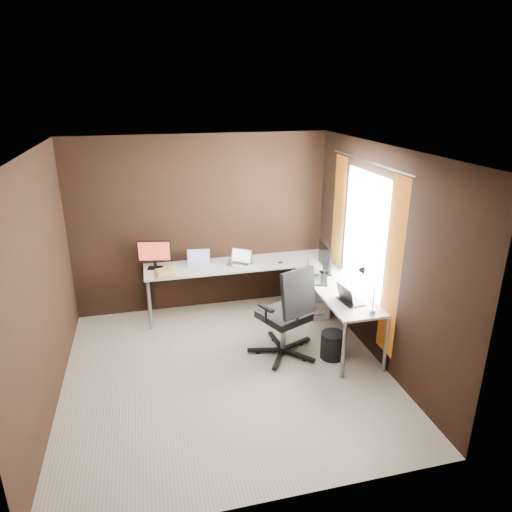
{
  "coord_description": "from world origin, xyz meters",
  "views": [
    {
      "loc": [
        -0.74,
        -4.4,
        3.07
      ],
      "look_at": [
        0.58,
        0.95,
        1.03
      ],
      "focal_mm": 32.0,
      "sensor_mm": 36.0,
      "label": 1
    }
  ],
  "objects_px": {
    "laptop_silver": "(240,261)",
    "monitor_right": "(325,257)",
    "monitor_left": "(154,253)",
    "laptop_white": "(199,262)",
    "drawer_pedestal": "(310,294)",
    "wastebasket": "(332,345)",
    "laptop_black_small": "(348,299)",
    "office_chair": "(286,329)",
    "desk_lamp": "(367,285)",
    "laptop_black_big": "(315,277)",
    "book_stack": "(166,273)"
  },
  "relations": [
    {
      "from": "laptop_silver",
      "to": "monitor_right",
      "type": "bearing_deg",
      "value": 5.68
    },
    {
      "from": "monitor_left",
      "to": "laptop_silver",
      "type": "xyz_separation_m",
      "value": [
        1.16,
        -0.15,
        -0.18
      ]
    },
    {
      "from": "monitor_left",
      "to": "laptop_silver",
      "type": "distance_m",
      "value": 1.18
    },
    {
      "from": "laptop_white",
      "to": "laptop_silver",
      "type": "relative_size",
      "value": 0.86
    },
    {
      "from": "drawer_pedestal",
      "to": "wastebasket",
      "type": "xyz_separation_m",
      "value": [
        -0.14,
        -1.15,
        -0.14
      ]
    },
    {
      "from": "laptop_black_small",
      "to": "office_chair",
      "type": "distance_m",
      "value": 0.84
    },
    {
      "from": "monitor_right",
      "to": "desk_lamp",
      "type": "height_order",
      "value": "desk_lamp"
    },
    {
      "from": "laptop_silver",
      "to": "laptop_black_big",
      "type": "distance_m",
      "value": 1.13
    },
    {
      "from": "desk_lamp",
      "to": "wastebasket",
      "type": "height_order",
      "value": "desk_lamp"
    },
    {
      "from": "laptop_black_small",
      "to": "book_stack",
      "type": "xyz_separation_m",
      "value": [
        -2.01,
        1.32,
        -0.01
      ]
    },
    {
      "from": "laptop_black_big",
      "to": "wastebasket",
      "type": "xyz_separation_m",
      "value": [
        0.0,
        -0.67,
        -0.62
      ]
    },
    {
      "from": "laptop_silver",
      "to": "book_stack",
      "type": "bearing_deg",
      "value": -135.19
    },
    {
      "from": "laptop_white",
      "to": "desk_lamp",
      "type": "relative_size",
      "value": 0.65
    },
    {
      "from": "laptop_white",
      "to": "office_chair",
      "type": "distance_m",
      "value": 1.67
    },
    {
      "from": "laptop_silver",
      "to": "laptop_black_small",
      "type": "bearing_deg",
      "value": -20.04
    },
    {
      "from": "monitor_right",
      "to": "laptop_black_small",
      "type": "distance_m",
      "value": 0.89
    },
    {
      "from": "laptop_white",
      "to": "office_chair",
      "type": "height_order",
      "value": "office_chair"
    },
    {
      "from": "monitor_right",
      "to": "laptop_white",
      "type": "bearing_deg",
      "value": 71.24
    },
    {
      "from": "laptop_black_small",
      "to": "wastebasket",
      "type": "bearing_deg",
      "value": 72.4
    },
    {
      "from": "book_stack",
      "to": "laptop_silver",
      "type": "bearing_deg",
      "value": 8.28
    },
    {
      "from": "desk_lamp",
      "to": "wastebasket",
      "type": "bearing_deg",
      "value": 112.79
    },
    {
      "from": "monitor_right",
      "to": "laptop_silver",
      "type": "relative_size",
      "value": 1.3
    },
    {
      "from": "drawer_pedestal",
      "to": "book_stack",
      "type": "height_order",
      "value": "book_stack"
    },
    {
      "from": "drawer_pedestal",
      "to": "laptop_black_small",
      "type": "xyz_separation_m",
      "value": [
        0.01,
        -1.17,
        0.48
      ]
    },
    {
      "from": "monitor_right",
      "to": "laptop_black_small",
      "type": "relative_size",
      "value": 1.51
    },
    {
      "from": "desk_lamp",
      "to": "monitor_left",
      "type": "bearing_deg",
      "value": 124.5
    },
    {
      "from": "laptop_black_big",
      "to": "book_stack",
      "type": "bearing_deg",
      "value": 92.03
    },
    {
      "from": "laptop_white",
      "to": "laptop_black_big",
      "type": "xyz_separation_m",
      "value": [
        1.38,
        -0.89,
        0.01
      ]
    },
    {
      "from": "monitor_left",
      "to": "laptop_black_big",
      "type": "relative_size",
      "value": 1.03
    },
    {
      "from": "monitor_right",
      "to": "laptop_black_big",
      "type": "height_order",
      "value": "monitor_right"
    },
    {
      "from": "laptop_black_big",
      "to": "wastebasket",
      "type": "height_order",
      "value": "laptop_black_big"
    },
    {
      "from": "drawer_pedestal",
      "to": "monitor_left",
      "type": "height_order",
      "value": "monitor_left"
    },
    {
      "from": "drawer_pedestal",
      "to": "laptop_silver",
      "type": "relative_size",
      "value": 1.53
    },
    {
      "from": "laptop_black_small",
      "to": "book_stack",
      "type": "bearing_deg",
      "value": 48.54
    },
    {
      "from": "office_chair",
      "to": "wastebasket",
      "type": "xyz_separation_m",
      "value": [
        0.53,
        -0.19,
        -0.18
      ]
    },
    {
      "from": "laptop_white",
      "to": "book_stack",
      "type": "bearing_deg",
      "value": -143.64
    },
    {
      "from": "monitor_right",
      "to": "book_stack",
      "type": "distance_m",
      "value": 2.12
    },
    {
      "from": "monitor_right",
      "to": "laptop_white",
      "type": "distance_m",
      "value": 1.75
    },
    {
      "from": "drawer_pedestal",
      "to": "laptop_white",
      "type": "relative_size",
      "value": 1.77
    },
    {
      "from": "office_chair",
      "to": "laptop_black_big",
      "type": "bearing_deg",
      "value": 18.15
    },
    {
      "from": "laptop_silver",
      "to": "drawer_pedestal",
      "type": "bearing_deg",
      "value": 19.13
    },
    {
      "from": "laptop_black_big",
      "to": "drawer_pedestal",
      "type": "bearing_deg",
      "value": 4.36
    },
    {
      "from": "laptop_black_small",
      "to": "laptop_white",
      "type": "bearing_deg",
      "value": 35.98
    },
    {
      "from": "monitor_left",
      "to": "book_stack",
      "type": "relative_size",
      "value": 1.58
    },
    {
      "from": "laptop_black_small",
      "to": "desk_lamp",
      "type": "relative_size",
      "value": 0.65
    },
    {
      "from": "monitor_left",
      "to": "monitor_right",
      "type": "bearing_deg",
      "value": -7.62
    },
    {
      "from": "desk_lamp",
      "to": "wastebasket",
      "type": "distance_m",
      "value": 0.97
    },
    {
      "from": "drawer_pedestal",
      "to": "book_stack",
      "type": "bearing_deg",
      "value": 175.7
    },
    {
      "from": "laptop_white",
      "to": "laptop_black_small",
      "type": "height_order",
      "value": "laptop_white"
    },
    {
      "from": "drawer_pedestal",
      "to": "laptop_black_small",
      "type": "distance_m",
      "value": 1.27
    }
  ]
}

